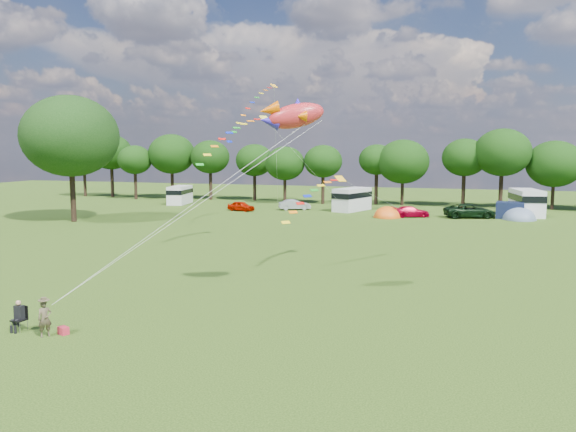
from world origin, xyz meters
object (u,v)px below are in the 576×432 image
(car_c, at_px, (411,212))
(kite_flyer, at_px, (45,319))
(campervan_c, at_px, (352,199))
(tent_greyblue, at_px, (519,219))
(fish_kite, at_px, (291,116))
(car_d, at_px, (470,211))
(campervan_a, at_px, (180,194))
(car_b, at_px, (295,205))
(big_tree, at_px, (70,136))
(car_a, at_px, (241,206))
(camp_chair, at_px, (20,312))
(campervan_d, at_px, (526,202))
(tent_orange, at_px, (387,217))

(car_c, distance_m, kite_flyer, 47.19)
(campervan_c, distance_m, tent_greyblue, 19.49)
(campervan_c, bearing_deg, fish_kite, -153.33)
(car_c, distance_m, car_d, 6.51)
(kite_flyer, bearing_deg, car_c, 23.92)
(campervan_a, height_order, tent_greyblue, campervan_a)
(car_d, xyz_separation_m, campervan_c, (-13.98, 3.21, 0.74))
(car_b, distance_m, campervan_a, 17.69)
(big_tree, relative_size, car_a, 3.67)
(car_b, relative_size, campervan_a, 0.69)
(campervan_a, height_order, kite_flyer, campervan_a)
(car_d, relative_size, campervan_c, 0.91)
(car_a, distance_m, fish_kite, 43.19)
(fish_kite, bearing_deg, campervan_c, 72.84)
(car_a, height_order, car_b, car_b)
(tent_greyblue, xyz_separation_m, kite_flyer, (-22.61, -46.97, 0.75))
(car_b, xyz_separation_m, camp_chair, (2.06, -48.82, 0.14))
(campervan_a, xyz_separation_m, campervan_d, (44.86, -0.59, 0.28))
(tent_greyblue, bearing_deg, car_c, -174.56)
(campervan_a, bearing_deg, car_c, -109.30)
(car_c, distance_m, camp_chair, 47.25)
(big_tree, relative_size, campervan_d, 2.03)
(big_tree, height_order, campervan_c, big_tree)
(car_c, height_order, campervan_a, campervan_a)
(campervan_a, distance_m, kite_flyer, 55.88)
(big_tree, xyz_separation_m, car_a, (13.24, 14.70, -8.41))
(campervan_d, bearing_deg, car_a, 89.08)
(camp_chair, bearing_deg, big_tree, 127.28)
(car_b, xyz_separation_m, tent_greyblue, (26.26, -2.20, -0.64))
(campervan_c, relative_size, tent_orange, 1.81)
(tent_orange, height_order, tent_greyblue, tent_greyblue)
(car_b, distance_m, tent_greyblue, 26.36)
(car_c, xyz_separation_m, car_d, (6.39, 1.27, 0.17))
(car_d, bearing_deg, tent_orange, 88.46)
(campervan_d, relative_size, camp_chair, 4.90)
(big_tree, distance_m, campervan_c, 33.39)
(car_b, height_order, campervan_d, campervan_d)
(camp_chair, bearing_deg, car_c, 77.19)
(car_a, relative_size, car_b, 0.97)
(campervan_d, bearing_deg, camp_chair, 143.87)
(big_tree, relative_size, campervan_c, 2.12)
(car_a, bearing_deg, car_c, -75.88)
(camp_chair, bearing_deg, tent_greyblue, 65.31)
(tent_greyblue, bearing_deg, campervan_c, 169.97)
(big_tree, height_order, campervan_d, big_tree)
(camp_chair, bearing_deg, tent_orange, 79.90)
(big_tree, bearing_deg, campervan_d, 23.03)
(car_c, xyz_separation_m, campervan_a, (-32.22, 5.84, 0.73))
(car_d, bearing_deg, campervan_d, -73.64)
(car_d, height_order, fish_kite, fish_kite)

